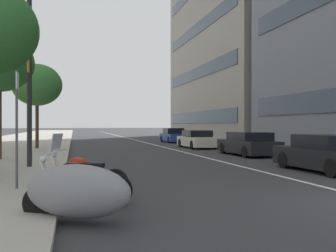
# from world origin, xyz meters

# --- Properties ---
(sidewalk_right_plaza) EXTENTS (160.00, 9.46, 0.15)m
(sidewalk_right_plaza) POSITION_xyz_m (30.00, 11.63, 0.07)
(sidewalk_right_plaza) COLOR #A39E93
(sidewalk_right_plaza) RESTS_ON ground
(lane_centre_stripe) EXTENTS (110.00, 0.16, 0.01)m
(lane_centre_stripe) POSITION_xyz_m (35.00, 0.00, 0.00)
(lane_centre_stripe) COLOR silver
(lane_centre_stripe) RESTS_ON ground
(motorcycle_mid_row) EXTENTS (1.69, 2.09, 1.03)m
(motorcycle_mid_row) POSITION_xyz_m (0.26, 6.58, 0.56)
(motorcycle_mid_row) COLOR gray
(motorcycle_mid_row) RESTS_ON ground
(motorcycle_nearest_camera) EXTENTS (0.84, 2.15, 1.11)m
(motorcycle_nearest_camera) POSITION_xyz_m (1.74, 6.52, 0.43)
(motorcycle_nearest_camera) COLOR black
(motorcycle_nearest_camera) RESTS_ON ground
(motorcycle_under_tarp) EXTENTS (1.14, 2.04, 1.48)m
(motorcycle_under_tarp) POSITION_xyz_m (3.01, 6.42, 0.44)
(motorcycle_under_tarp) COLOR black
(motorcycle_under_tarp) RESTS_ON ground
(car_following_behind) EXTENTS (4.32, 1.97, 1.34)m
(car_following_behind) POSITION_xyz_m (5.57, -2.27, 0.63)
(car_following_behind) COLOR black
(car_following_behind) RESTS_ON ground
(car_lead_in_lane) EXTENTS (4.55, 1.93, 1.29)m
(car_lead_in_lane) POSITION_xyz_m (13.06, -2.77, 0.62)
(car_lead_in_lane) COLOR black
(car_lead_in_lane) RESTS_ON ground
(car_far_down_avenue) EXTENTS (4.55, 1.91, 1.29)m
(car_far_down_avenue) POSITION_xyz_m (20.20, -2.15, 0.61)
(car_far_down_avenue) COLOR beige
(car_far_down_avenue) RESTS_ON ground
(car_mid_block_traffic) EXTENTS (4.49, 1.81, 1.38)m
(car_mid_block_traffic) POSITION_xyz_m (29.34, -2.75, 0.63)
(car_mid_block_traffic) COLOR navy
(car_mid_block_traffic) RESTS_ON ground
(parking_sign_by_curb) EXTENTS (0.32, 0.06, 2.87)m
(parking_sign_by_curb) POSITION_xyz_m (3.43, 7.96, 1.85)
(parking_sign_by_curb) COLOR #47494C
(parking_sign_by_curb) RESTS_ON sidewalk_right_plaza
(street_lamp_with_banners) EXTENTS (1.26, 2.00, 8.43)m
(street_lamp_with_banners) POSITION_xyz_m (8.56, 7.96, 5.08)
(street_lamp_with_banners) COLOR #232326
(street_lamp_with_banners) RESTS_ON sidewalk_right_plaza
(street_tree_by_lamp_post) EXTENTS (3.25, 3.25, 5.57)m
(street_tree_by_lamp_post) POSITION_xyz_m (20.16, 8.98, 4.33)
(street_tree_by_lamp_post) COLOR #473323
(street_tree_by_lamp_post) RESTS_ON sidewalk_right_plaza
(office_tower_near_left) EXTENTS (27.99, 20.37, 33.33)m
(office_tower_near_left) POSITION_xyz_m (40.67, -19.04, 16.66)
(office_tower_near_left) COLOR gray
(office_tower_near_left) RESTS_ON ground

